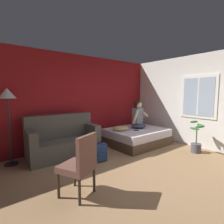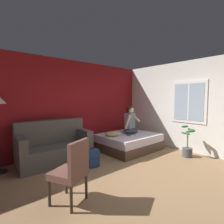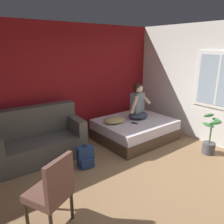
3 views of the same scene
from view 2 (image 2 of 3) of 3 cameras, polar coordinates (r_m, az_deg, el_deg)
ground_plane at (r=3.70m, az=11.69°, el=-21.14°), size 40.00×40.00×0.00m
wall_back_accent at (r=5.45m, az=-11.65°, el=1.86°), size 9.86×0.16×2.70m
wall_side_with_window at (r=5.56m, az=27.77°, el=1.49°), size 0.19×6.72×2.70m
bed at (r=5.55m, az=5.41°, el=-9.67°), size 1.76×1.46×0.48m
couch at (r=4.65m, az=-18.38°, el=-10.71°), size 1.75×0.93×1.04m
side_chair at (r=2.82m, az=-12.96°, el=-17.79°), size 0.61×0.61×0.98m
person_seated at (r=5.59m, az=6.02°, el=-3.30°), size 0.59×0.52×0.88m
backpack at (r=4.24m, az=-6.41°, el=-14.81°), size 0.33×0.28×0.46m
throw_pillow at (r=5.21m, az=0.31°, el=-7.05°), size 0.56×0.48×0.14m
cell_phone at (r=5.26m, az=5.44°, el=-7.67°), size 0.12×0.16×0.01m
potted_plant at (r=5.25m, az=23.41°, el=-10.12°), size 0.39×0.37×0.85m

